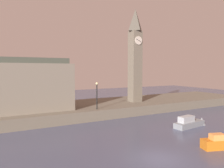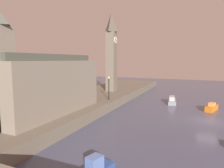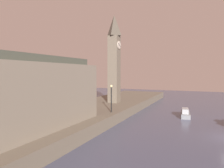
# 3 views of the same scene
# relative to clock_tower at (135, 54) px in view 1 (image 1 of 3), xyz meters

# --- Properties ---
(ground_plane) EXTENTS (120.00, 120.00, 0.00)m
(ground_plane) POSITION_rel_clock_tower_xyz_m (-10.39, -18.76, -10.02)
(ground_plane) COLOR #474C66
(far_embankment) EXTENTS (70.00, 12.00, 1.50)m
(far_embankment) POSITION_rel_clock_tower_xyz_m (-10.39, 1.24, -9.27)
(far_embankment) COLOR #6B6051
(far_embankment) RESTS_ON ground
(clock_tower) EXTENTS (2.08, 2.14, 16.43)m
(clock_tower) POSITION_rel_clock_tower_xyz_m (0.00, 0.00, 0.00)
(clock_tower) COLOR #6B6051
(clock_tower) RESTS_ON far_embankment
(parliament_hall) EXTENTS (15.34, 5.72, 11.65)m
(parliament_hall) POSITION_rel_clock_tower_xyz_m (-20.33, -0.03, -4.79)
(parliament_hall) COLOR slate
(parliament_hall) RESTS_ON far_embankment
(streetlamp) EXTENTS (0.36, 0.36, 3.93)m
(streetlamp) POSITION_rel_clock_tower_xyz_m (-9.12, -3.60, -6.07)
(streetlamp) COLOR black
(streetlamp) RESTS_ON far_embankment
(boat_cruiser_grey) EXTENTS (5.33, 1.87, 1.64)m
(boat_cruiser_grey) POSITION_rel_clock_tower_xyz_m (-0.10, -12.94, -9.52)
(boat_cruiser_grey) COLOR gray
(boat_cruiser_grey) RESTS_ON ground
(boat_patrol_orange) EXTENTS (4.07, 2.12, 1.43)m
(boat_patrol_orange) POSITION_rel_clock_tower_xyz_m (-3.64, -19.52, -9.49)
(boat_patrol_orange) COLOR orange
(boat_patrol_orange) RESTS_ON ground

